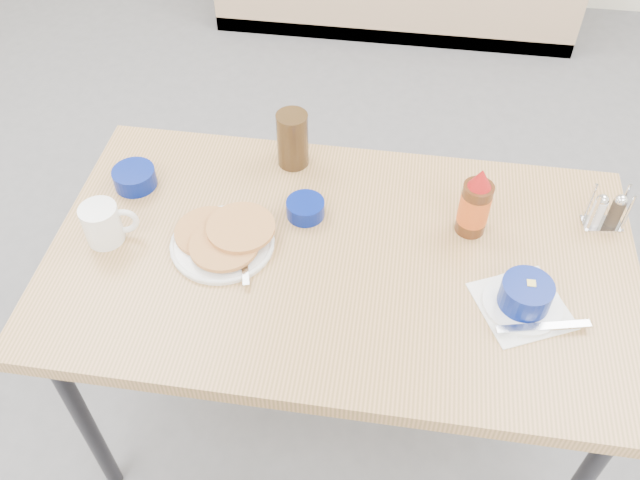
# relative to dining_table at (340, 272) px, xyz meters

# --- Properties ---
(dining_table) EXTENTS (1.40, 0.80, 0.76)m
(dining_table) POSITION_rel_dining_table_xyz_m (0.00, 0.00, 0.00)
(dining_table) COLOR tan
(dining_table) RESTS_ON ground
(pancake_plate) EXTENTS (0.25, 0.25, 0.04)m
(pancake_plate) POSITION_rel_dining_table_xyz_m (-0.28, -0.00, 0.08)
(pancake_plate) COLOR white
(pancake_plate) RESTS_ON dining_table
(coffee_mug) EXTENTS (0.13, 0.09, 0.10)m
(coffee_mug) POSITION_rel_dining_table_xyz_m (-0.57, -0.03, 0.11)
(coffee_mug) COLOR white
(coffee_mug) RESTS_ON dining_table
(grits_setting) EXTENTS (0.27, 0.25, 0.08)m
(grits_setting) POSITION_rel_dining_table_xyz_m (0.42, -0.09, 0.10)
(grits_setting) COLOR white
(grits_setting) RESTS_ON dining_table
(creamer_bowl) EXTENTS (0.11, 0.11, 0.05)m
(creamer_bowl) POSITION_rel_dining_table_xyz_m (-0.56, 0.17, 0.09)
(creamer_bowl) COLOR navy
(creamer_bowl) RESTS_ON dining_table
(butter_bowl) EXTENTS (0.10, 0.10, 0.04)m
(butter_bowl) POSITION_rel_dining_table_xyz_m (-0.11, 0.12, 0.08)
(butter_bowl) COLOR navy
(butter_bowl) RESTS_ON dining_table
(amber_tumbler) EXTENTS (0.09, 0.09, 0.16)m
(amber_tumbler) POSITION_rel_dining_table_xyz_m (-0.17, 0.32, 0.14)
(amber_tumbler) COLOR #362411
(amber_tumbler) RESTS_ON dining_table
(condiment_caddy) EXTENTS (0.10, 0.07, 0.11)m
(condiment_caddy) POSITION_rel_dining_table_xyz_m (0.63, 0.20, 0.10)
(condiment_caddy) COLOR silver
(condiment_caddy) RESTS_ON dining_table
(syrup_bottle) EXTENTS (0.07, 0.07, 0.19)m
(syrup_bottle) POSITION_rel_dining_table_xyz_m (0.30, 0.13, 0.15)
(syrup_bottle) COLOR #47230F
(syrup_bottle) RESTS_ON dining_table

